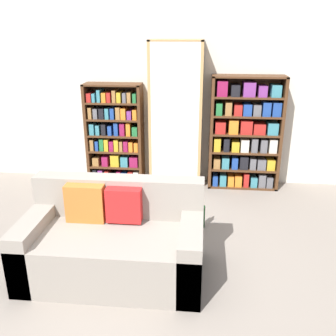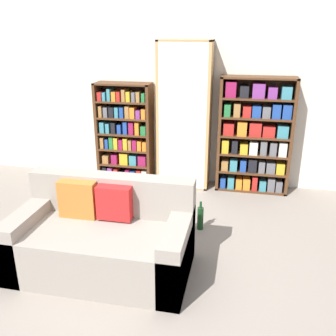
# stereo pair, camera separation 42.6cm
# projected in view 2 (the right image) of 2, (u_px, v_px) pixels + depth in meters

# --- Properties ---
(ground_plane) EXTENTS (16.00, 16.00, 0.00)m
(ground_plane) POSITION_uv_depth(u_px,v_px,m) (115.00, 296.00, 3.21)
(ground_plane) COLOR gray
(wall_back) EXTENTS (6.56, 0.06, 2.70)m
(wall_back) POSITION_uv_depth(u_px,v_px,m) (176.00, 89.00, 5.30)
(wall_back) COLOR silver
(wall_back) RESTS_ON ground
(couch) EXTENTS (1.62, 0.86, 0.84)m
(couch) POSITION_uv_depth(u_px,v_px,m) (103.00, 240.00, 3.49)
(couch) COLOR gray
(couch) RESTS_ON ground
(bookshelf_left) EXTENTS (0.81, 0.32, 1.45)m
(bookshelf_left) POSITION_uv_depth(u_px,v_px,m) (125.00, 135.00, 5.47)
(bookshelf_left) COLOR #4C2D19
(bookshelf_left) RESTS_ON ground
(display_cabinet) EXTENTS (0.72, 0.36, 2.02)m
(display_cabinet) POSITION_uv_depth(u_px,v_px,m) (184.00, 117.00, 5.18)
(display_cabinet) COLOR tan
(display_cabinet) RESTS_ON ground
(bookshelf_right) EXTENTS (0.98, 0.32, 1.58)m
(bookshelf_right) POSITION_uv_depth(u_px,v_px,m) (255.00, 137.00, 5.09)
(bookshelf_right) COLOR #4C2D19
(bookshelf_right) RESTS_ON ground
(wine_bottle) EXTENTS (0.07, 0.07, 0.34)m
(wine_bottle) POSITION_uv_depth(u_px,v_px,m) (200.00, 218.00, 4.24)
(wine_bottle) COLOR #143819
(wine_bottle) RESTS_ON ground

